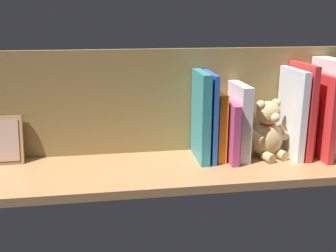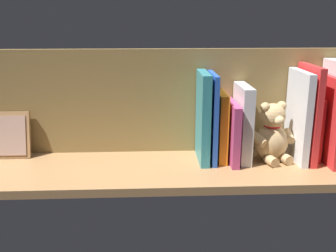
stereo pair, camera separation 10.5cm
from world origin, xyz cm
name	(u,v)px [view 2 (the right image)]	position (x,y,z in cm)	size (l,w,h in cm)	color
ground_plane	(168,169)	(0.00, 0.00, -1.10)	(113.72, 29.11, 2.20)	#A87A4C
shelf_back_panel	(166,101)	(0.00, -12.30, 15.14)	(113.72, 1.50, 30.29)	olive
book_0	(326,119)	(-43.48, -2.18, 11.94)	(1.68, 17.95, 23.88)	red
book_1	(312,127)	(-41.12, -4.99, 8.82)	(1.70, 12.32, 17.64)	red
book_2	(307,113)	(-38.72, -3.33, 13.28)	(1.74, 15.65, 26.55)	red
book_3	(298,116)	(-36.22, -3.38, 12.53)	(1.92, 15.54, 25.06)	silver
teddy_bear	(272,135)	(-29.13, -3.02, 7.33)	(13.01, 12.40, 16.66)	tan
book_4	(243,123)	(-20.94, -4.17, 10.55)	(3.00, 13.97, 21.11)	silver
book_5	(231,132)	(-17.76, -3.38, 8.32)	(2.02, 15.55, 16.63)	#B23F72
book_6	(220,126)	(-14.91, -4.87, 9.50)	(2.33, 12.56, 19.01)	orange
book_7	(212,117)	(-12.40, -4.26, 12.22)	(1.33, 13.79, 24.43)	blue
book_8	(203,117)	(-9.85, -4.11, 12.38)	(2.43, 14.08, 24.77)	teal
picture_frame_leaning	(7,135)	(45.26, -8.79, 6.56)	(12.59, 4.12, 13.38)	#A87A4C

